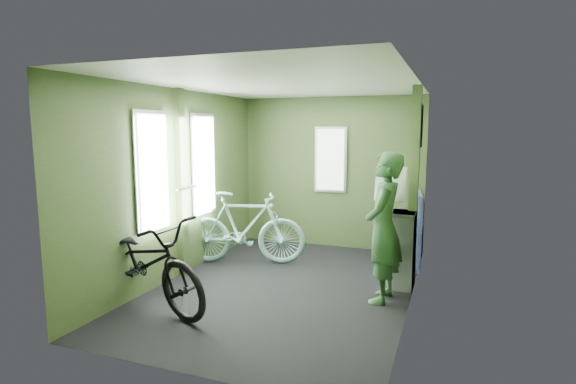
% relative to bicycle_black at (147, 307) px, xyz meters
% --- Properties ---
extents(room, '(4.00, 4.02, 2.31)m').
position_rel_bicycle_black_xyz_m(room, '(1.08, 1.08, 1.44)').
color(room, black).
rests_on(room, ground).
extents(bicycle_black, '(1.97, 1.31, 1.03)m').
position_rel_bicycle_black_xyz_m(bicycle_black, '(0.00, 0.00, 0.00)').
color(bicycle_black, black).
rests_on(bicycle_black, ground).
extents(bicycle_mint, '(1.74, 0.98, 1.03)m').
position_rel_bicycle_black_xyz_m(bicycle_mint, '(0.28, 1.71, 0.00)').
color(bicycle_mint, '#83C2B7').
rests_on(bicycle_mint, ground).
extents(passenger, '(0.41, 0.67, 1.59)m').
position_rel_bicycle_black_xyz_m(passenger, '(2.23, 1.03, 0.80)').
color(passenger, '#305932').
rests_on(passenger, ground).
extents(waste_box, '(0.26, 0.36, 0.88)m').
position_rel_bicycle_black_xyz_m(waste_box, '(2.38, 1.53, 0.44)').
color(waste_box, gray).
rests_on(waste_box, ground).
extents(bench_seat, '(0.64, 0.99, 0.99)m').
position_rel_bicycle_black_xyz_m(bench_seat, '(2.27, 2.49, 0.29)').
color(bench_seat, navy).
rests_on(bench_seat, ground).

